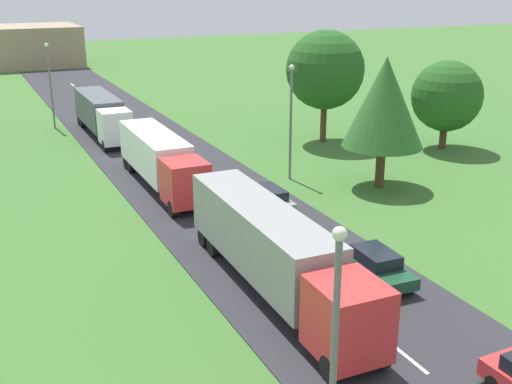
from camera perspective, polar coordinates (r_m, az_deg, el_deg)
road at (r=36.50m, az=-1.11°, el=-2.94°), size 10.00×140.00×0.06m
lane_marking_centre at (r=32.88m, az=2.01°, el=-5.41°), size 0.16×120.15×0.01m
truck_lead at (r=28.07m, az=1.52°, el=-5.11°), size 2.75×14.67×3.68m
truck_second at (r=42.80m, az=-8.57°, el=3.00°), size 2.58×12.54×3.46m
truck_third at (r=58.13m, az=-13.67°, el=6.87°), size 2.51×12.25×3.51m
car_second at (r=30.15m, az=10.81°, el=-6.50°), size 1.95×4.17×1.47m
car_third at (r=38.36m, az=0.99°, el=-0.57°), size 1.88×4.35×1.46m
lamppost_lead at (r=16.38m, az=7.00°, el=-14.74°), size 0.36×0.36×8.08m
lamppost_second at (r=43.72m, az=3.14°, el=6.77°), size 0.36×0.36×7.98m
lamppost_third at (r=62.28m, az=-17.97°, el=9.43°), size 0.36×0.36×7.85m
tree_oak at (r=42.52m, az=11.44°, el=7.87°), size 5.36×5.36×8.73m
tree_birch at (r=54.31m, az=6.22°, el=10.83°), size 6.58×6.58×9.44m
tree_maple at (r=54.20m, az=16.74°, el=8.23°), size 5.73×5.73×7.23m
distant_building at (r=109.99m, az=-19.23°, el=12.30°), size 13.48×13.14×6.20m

